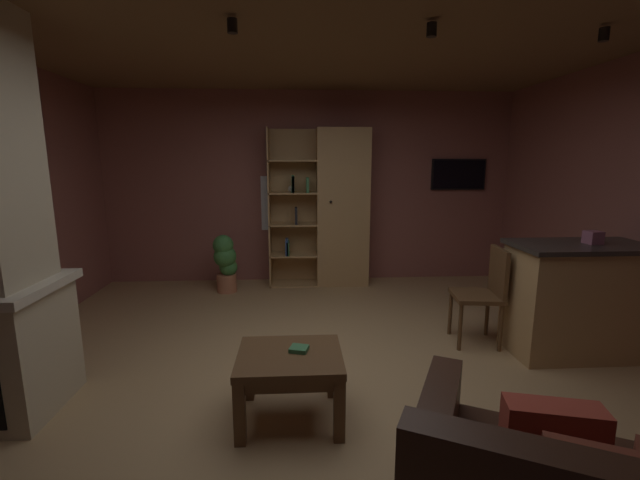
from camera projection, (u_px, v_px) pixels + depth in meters
floor at (323, 380)px, 3.31m from camera, size 5.69×5.75×0.02m
wall_back at (310, 188)px, 5.91m from camera, size 5.81×0.06×2.66m
ceiling at (323, 17)px, 2.81m from camera, size 5.69×5.75×0.02m
window_pane_back at (286, 203)px, 5.90m from camera, size 0.69×0.01×0.76m
bookshelf_cabinet at (336, 209)px, 5.71m from camera, size 1.36×0.41×2.14m
kitchen_bar_counter at (590, 299)px, 3.68m from camera, size 1.41×0.63×1.00m
tissue_box at (593, 237)px, 3.57m from camera, size 0.13×0.13×0.11m
coffee_table at (290, 367)px, 2.74m from camera, size 0.69×0.58×0.46m
table_book_0 at (299, 349)px, 2.76m from camera, size 0.14×0.13×0.03m
dining_chair at (485, 289)px, 3.88m from camera, size 0.47×0.47×0.92m
potted_floor_plant at (226, 261)px, 5.44m from camera, size 0.30×0.30×0.77m
wall_mounted_tv at (458, 174)px, 5.93m from camera, size 0.77×0.06×0.43m
track_light_spot_0 at (10, 21)px, 2.66m from camera, size 0.07×0.07×0.09m
track_light_spot_1 at (232, 26)px, 2.75m from camera, size 0.07×0.07×0.09m
track_light_spot_2 at (432, 30)px, 2.83m from camera, size 0.07×0.07×0.09m
track_light_spot_3 at (604, 34)px, 2.94m from camera, size 0.07×0.07×0.09m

